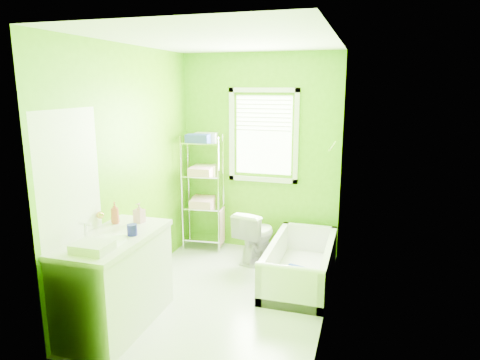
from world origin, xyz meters
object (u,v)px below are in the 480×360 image
(wire_shelf_unit, at_px, (204,180))
(vanity, at_px, (116,279))
(bathtub, at_px, (300,269))
(toilet, at_px, (256,235))

(wire_shelf_unit, bearing_deg, vanity, -91.39)
(bathtub, bearing_deg, toilet, 144.24)
(bathtub, xyz_separation_m, vanity, (-1.47, -1.40, 0.32))
(toilet, bearing_deg, wire_shelf_unit, -2.59)
(toilet, distance_m, vanity, 2.04)
(toilet, height_order, vanity, vanity)
(toilet, relative_size, wire_shelf_unit, 0.42)
(bathtub, distance_m, wire_shelf_unit, 1.77)
(wire_shelf_unit, bearing_deg, bathtub, -25.26)
(toilet, height_order, wire_shelf_unit, wire_shelf_unit)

